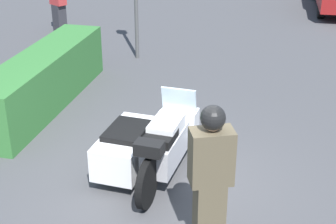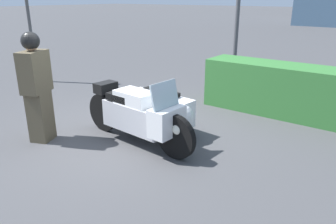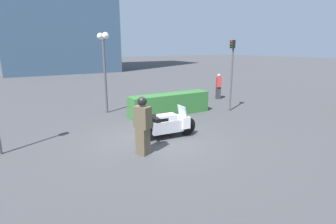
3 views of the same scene
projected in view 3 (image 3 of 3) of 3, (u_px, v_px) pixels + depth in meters
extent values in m
plane|color=#424244|center=(155.00, 140.00, 9.55)|extent=(160.00, 160.00, 0.00)
cylinder|color=black|center=(187.00, 126.00, 10.03)|extent=(0.71, 0.15, 0.71)
cylinder|color=black|center=(145.00, 133.00, 9.27)|extent=(0.71, 0.15, 0.71)
cylinder|color=black|center=(156.00, 128.00, 10.09)|extent=(0.56, 0.14, 0.55)
cube|color=#B7B7BC|center=(167.00, 126.00, 9.62)|extent=(1.24, 0.51, 0.45)
cube|color=white|center=(167.00, 118.00, 9.54)|extent=(0.69, 0.45, 0.24)
cube|color=black|center=(160.00, 119.00, 9.42)|extent=(0.51, 0.44, 0.12)
cube|color=white|center=(183.00, 121.00, 9.90)|extent=(0.36, 0.60, 0.44)
cube|color=silver|center=(182.00, 111.00, 9.78)|extent=(0.15, 0.56, 0.40)
sphere|color=white|center=(188.00, 122.00, 10.02)|extent=(0.18, 0.18, 0.18)
cube|color=white|center=(157.00, 124.00, 10.08)|extent=(1.42, 0.75, 0.50)
sphere|color=white|center=(171.00, 121.00, 10.34)|extent=(0.47, 0.47, 0.47)
cube|color=black|center=(157.00, 117.00, 10.01)|extent=(0.79, 0.61, 0.09)
cube|color=black|center=(148.00, 119.00, 9.20)|extent=(0.27, 0.40, 0.18)
cube|color=brown|center=(143.00, 141.00, 8.20)|extent=(0.42, 0.45, 0.86)
cube|color=brown|center=(142.00, 117.00, 8.01)|extent=(0.48, 0.58, 0.68)
sphere|color=tan|center=(142.00, 103.00, 7.90)|extent=(0.23, 0.23, 0.23)
sphere|color=black|center=(142.00, 101.00, 7.89)|extent=(0.29, 0.29, 0.29)
cube|color=#337033|center=(170.00, 104.00, 13.03)|extent=(4.20, 0.86, 1.05)
cylinder|color=#4C4C51|center=(105.00, 76.00, 13.09)|extent=(0.12, 0.12, 3.80)
cylinder|color=#4C4C51|center=(103.00, 39.00, 12.67)|extent=(0.05, 0.80, 0.05)
sphere|color=white|center=(100.00, 36.00, 12.96)|extent=(0.32, 0.32, 0.32)
sphere|color=white|center=(105.00, 36.00, 12.30)|extent=(0.32, 0.32, 0.32)
sphere|color=#4C4C51|center=(103.00, 34.00, 12.61)|extent=(0.12, 0.12, 0.12)
cylinder|color=#4C4C4C|center=(231.00, 80.00, 13.56)|extent=(0.09, 0.09, 3.23)
cube|color=black|center=(233.00, 44.00, 13.10)|extent=(0.16, 0.27, 0.40)
sphere|color=red|center=(232.00, 41.00, 13.04)|extent=(0.11, 0.11, 0.11)
sphere|color=#462D06|center=(232.00, 44.00, 13.07)|extent=(0.11, 0.11, 0.11)
sphere|color=#07350F|center=(231.00, 47.00, 13.10)|extent=(0.11, 0.11, 0.11)
cube|color=#2D2D33|center=(218.00, 93.00, 17.07)|extent=(0.40, 0.42, 0.79)
cube|color=#B23333|center=(219.00, 82.00, 16.90)|extent=(0.48, 0.54, 0.62)
sphere|color=tan|center=(219.00, 75.00, 16.79)|extent=(0.21, 0.21, 0.21)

